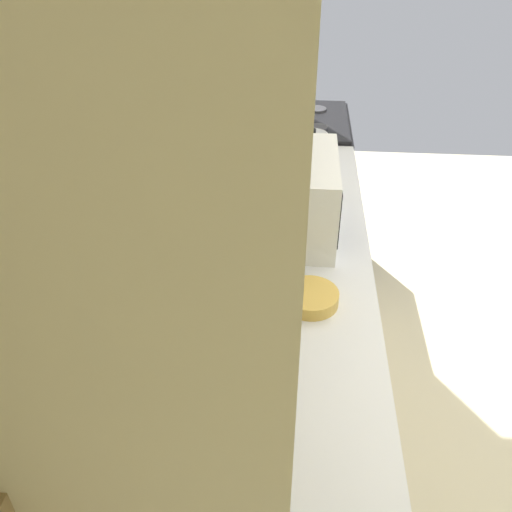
# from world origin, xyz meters

# --- Properties ---
(wall_back) EXTENTS (4.03, 0.12, 2.65)m
(wall_back) POSITION_xyz_m (0.00, 1.65, 1.32)
(wall_back) COLOR beige
(wall_back) RESTS_ON ground_plane
(counter_run) EXTENTS (3.02, 0.61, 0.93)m
(counter_run) POSITION_xyz_m (-0.44, 1.30, 0.46)
(counter_run) COLOR beige
(counter_run) RESTS_ON ground_plane
(upper_cabinets) EXTENTS (1.91, 0.31, 0.63)m
(upper_cabinets) POSITION_xyz_m (-0.44, 1.43, 1.82)
(upper_cabinets) COLOR beige
(oven_range) EXTENTS (0.67, 0.61, 1.11)m
(oven_range) POSITION_xyz_m (1.40, 1.29, 0.48)
(oven_range) COLOR black
(oven_range) RESTS_ON ground_plane
(microwave) EXTENTS (0.49, 0.38, 0.32)m
(microwave) POSITION_xyz_m (0.21, 1.32, 1.09)
(microwave) COLOR white
(microwave) RESTS_ON counter_run
(bowl) EXTENTS (0.19, 0.19, 0.05)m
(bowl) POSITION_xyz_m (-0.24, 1.22, 0.95)
(bowl) COLOR gold
(bowl) RESTS_ON counter_run
(kettle) EXTENTS (0.22, 0.16, 0.19)m
(kettle) POSITION_xyz_m (0.81, 1.22, 1.01)
(kettle) COLOR #B7BABF
(kettle) RESTS_ON counter_run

